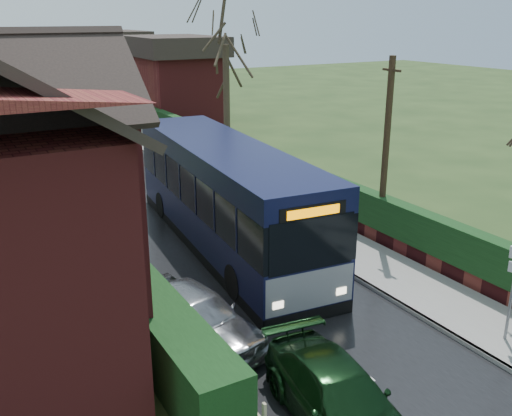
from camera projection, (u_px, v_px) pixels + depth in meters
ground at (309, 331)px, 15.19m from camera, size 140.00×140.00×0.00m
road at (169, 219)px, 23.40m from camera, size 6.00×100.00×0.02m
pavement at (259, 202)px, 25.38m from camera, size 2.50×100.00×0.14m
kerb_right at (235, 206)px, 24.82m from camera, size 0.12×100.00×0.14m
kerb_left at (95, 232)px, 21.95m from camera, size 0.12×100.00×0.10m
front_hedge at (108, 266)px, 17.20m from camera, size 1.20×16.00×1.60m
picket_fence at (133, 271)px, 17.67m from camera, size 0.10×16.00×0.90m
right_wall_hedge at (288, 177)px, 25.80m from camera, size 0.60×50.00×1.80m
bus at (226, 197)px, 20.19m from camera, size 3.91×12.46×3.72m
car_silver at (196, 316)px, 14.46m from camera, size 2.62×4.59×1.47m
car_green at (339, 399)px, 11.49m from camera, size 2.32×4.62×1.29m
car_distant at (67, 108)px, 46.92m from camera, size 1.52×4.21×1.38m
telegraph_pole at (386, 153)px, 19.95m from camera, size 0.23×0.86×6.71m
tree_right_far at (226, 35)px, 29.29m from camera, size 4.83×4.83×9.33m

